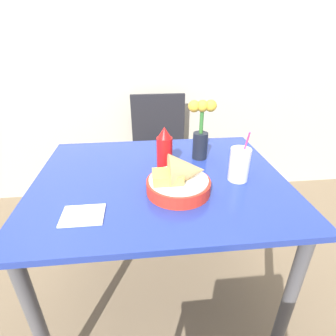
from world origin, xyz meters
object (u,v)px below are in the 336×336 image
(food_basket, at_px, (181,179))
(chair_far_window, at_px, (159,145))
(drink_cup, at_px, (239,165))
(flower_vase, at_px, (201,129))
(ketchup_bottle, at_px, (164,149))

(food_basket, bearing_deg, chair_far_window, 90.60)
(drink_cup, bearing_deg, flower_vase, 116.70)
(ketchup_bottle, xyz_separation_m, flower_vase, (0.18, 0.09, 0.05))
(chair_far_window, distance_m, ketchup_bottle, 0.83)
(ketchup_bottle, xyz_separation_m, drink_cup, (0.29, -0.14, -0.03))
(food_basket, height_order, flower_vase, flower_vase)
(flower_vase, bearing_deg, ketchup_bottle, -154.17)
(chair_far_window, xyz_separation_m, flower_vase, (0.15, -0.68, 0.35))
(drink_cup, bearing_deg, food_basket, -164.49)
(food_basket, distance_m, drink_cup, 0.26)
(food_basket, bearing_deg, ketchup_bottle, 101.56)
(chair_far_window, height_order, ketchup_bottle, ketchup_bottle)
(ketchup_bottle, relative_size, drink_cup, 0.89)
(ketchup_bottle, distance_m, drink_cup, 0.33)
(chair_far_window, distance_m, drink_cup, 0.98)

